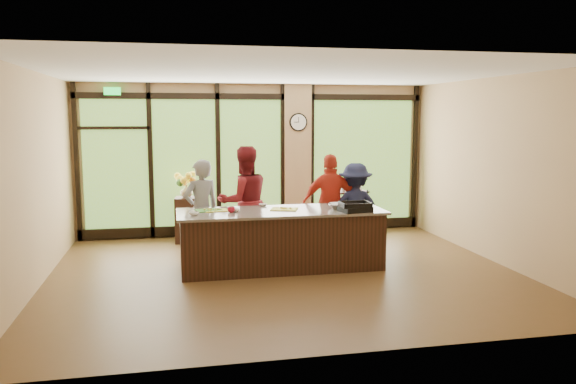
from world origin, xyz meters
name	(u,v)px	position (x,y,z in m)	size (l,w,h in m)	color
floor	(285,273)	(0.00, 0.00, 0.00)	(7.00, 7.00, 0.00)	brown
ceiling	(285,72)	(0.00, 0.00, 3.00)	(7.00, 7.00, 0.00)	silver
back_wall	(256,160)	(0.00, 3.00, 1.50)	(7.00, 7.00, 0.00)	tan
left_wall	(33,181)	(-3.50, 0.00, 1.50)	(6.00, 6.00, 0.00)	tan
right_wall	(497,171)	(3.50, 0.00, 1.50)	(6.00, 6.00, 0.00)	tan
window_wall	(264,165)	(0.16, 2.95, 1.39)	(6.90, 0.12, 3.00)	tan
island_base	(281,240)	(0.00, 0.30, 0.44)	(3.10, 1.00, 0.88)	black
countertop	(281,212)	(0.00, 0.30, 0.90)	(3.20, 1.10, 0.04)	slate
wall_clock	(298,122)	(0.85, 2.87, 2.25)	(0.36, 0.04, 0.36)	black
cook_left	(201,211)	(-1.19, 0.99, 0.84)	(0.61, 0.40, 1.68)	gray
cook_midleft	(244,202)	(-0.46, 1.17, 0.94)	(0.91, 0.71, 1.88)	maroon
cook_midright	(331,204)	(1.03, 1.09, 0.86)	(1.01, 0.42, 1.73)	#B72E1C
cook_right	(355,208)	(1.45, 1.03, 0.79)	(1.01, 0.58, 1.57)	#181C36
roasting_pan	(355,209)	(1.09, -0.05, 0.96)	(0.45, 0.35, 0.08)	black
mixing_bowl	(338,206)	(0.92, 0.28, 0.96)	(0.33, 0.33, 0.08)	silver
cutting_board_left	(209,210)	(-1.10, 0.51, 0.93)	(0.38, 0.29, 0.01)	#459436
cutting_board_center	(216,210)	(-0.99, 0.46, 0.93)	(0.36, 0.27, 0.01)	gold
cutting_board_right	(284,209)	(0.06, 0.36, 0.93)	(0.40, 0.30, 0.01)	gold
prep_bowl_near	(194,214)	(-1.35, 0.11, 0.94)	(0.15, 0.15, 0.05)	silver
prep_bowl_mid	(235,210)	(-0.72, 0.32, 0.94)	(0.13, 0.13, 0.04)	silver
prep_bowl_far	(263,205)	(-0.21, 0.78, 0.94)	(0.13, 0.13, 0.03)	silver
red_ramekin	(231,210)	(-0.78, 0.25, 0.96)	(0.11, 0.11, 0.09)	#B11127
flower_stand	(187,220)	(-1.39, 2.46, 0.43)	(0.43, 0.43, 0.86)	black
flower_vase	(186,191)	(-1.39, 2.46, 0.98)	(0.23, 0.23, 0.24)	#968052
bar_cart	(347,207)	(1.68, 2.22, 0.62)	(0.81, 0.55, 1.03)	black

